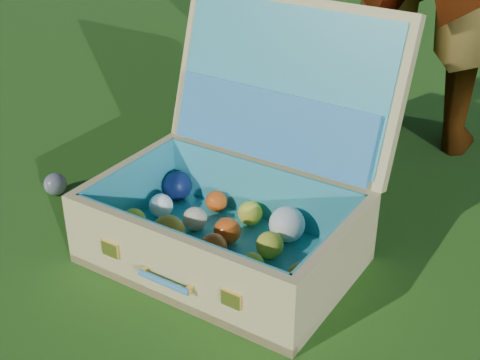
# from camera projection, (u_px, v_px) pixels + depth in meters

# --- Properties ---
(ground) EXTENTS (60.00, 60.00, 0.00)m
(ground) POSITION_uv_depth(u_px,v_px,m) (193.00, 217.00, 1.92)
(ground) COLOR #215114
(ground) RESTS_ON ground
(stray_ball) EXTENTS (0.07, 0.07, 0.07)m
(stray_ball) POSITION_uv_depth(u_px,v_px,m) (55.00, 184.00, 2.02)
(stray_ball) COLOR #3A6597
(stray_ball) RESTS_ON ground
(suitcase) EXTENTS (0.67, 0.65, 0.61)m
(suitcase) POSITION_uv_depth(u_px,v_px,m) (242.00, 187.00, 1.73)
(suitcase) COLOR tan
(suitcase) RESTS_ON ground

